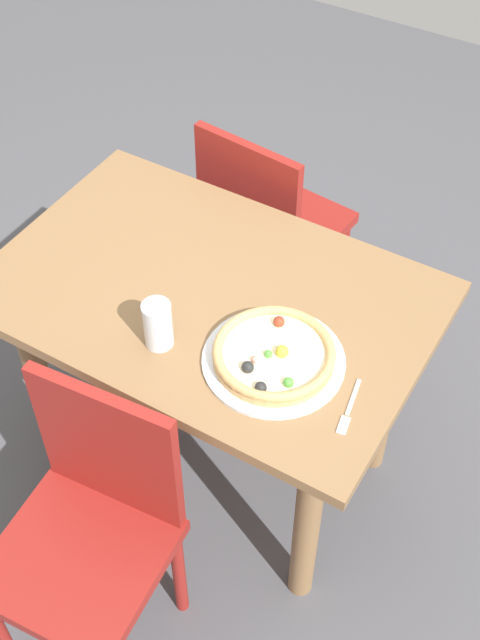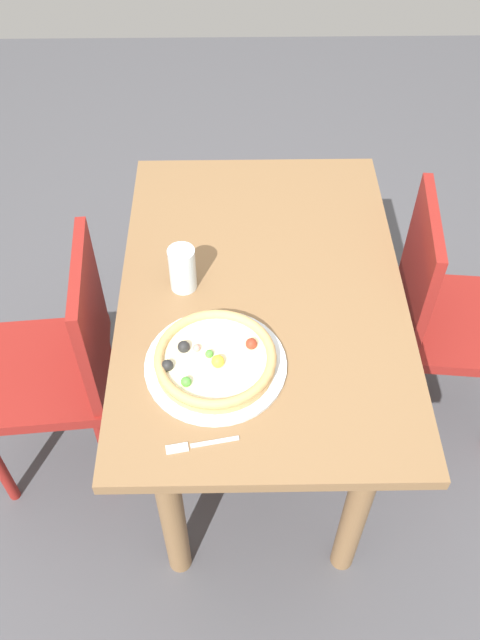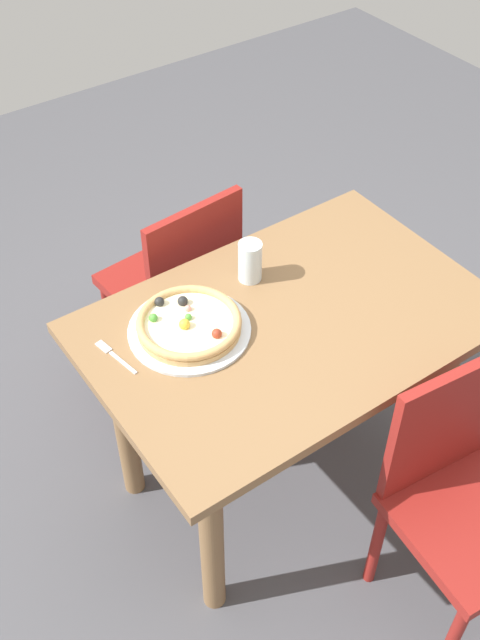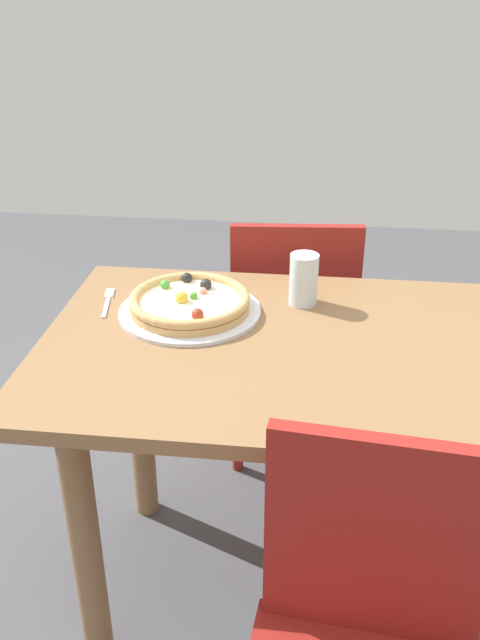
% 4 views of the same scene
% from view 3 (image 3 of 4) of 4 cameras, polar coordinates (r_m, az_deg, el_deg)
% --- Properties ---
extents(ground_plane, '(6.00, 6.00, 0.00)m').
position_cam_3_polar(ground_plane, '(2.76, 3.02, -11.48)').
color(ground_plane, '#4C4C51').
extents(dining_table, '(1.16, 0.77, 0.77)m').
position_cam_3_polar(dining_table, '(2.27, 3.60, -2.47)').
color(dining_table, olive).
rests_on(dining_table, ground).
extents(chair_near, '(0.44, 0.44, 0.88)m').
position_cam_3_polar(chair_near, '(2.22, 16.39, -12.54)').
color(chair_near, maroon).
rests_on(chair_near, ground).
extents(chair_far, '(0.43, 0.43, 0.88)m').
position_cam_3_polar(chair_far, '(2.72, -4.72, 2.73)').
color(chair_far, maroon).
rests_on(chair_far, ground).
extents(plate, '(0.35, 0.35, 0.01)m').
position_cam_3_polar(plate, '(2.13, -3.83, -0.76)').
color(plate, silver).
rests_on(plate, dining_table).
extents(pizza, '(0.30, 0.30, 0.05)m').
position_cam_3_polar(pizza, '(2.11, -3.88, -0.26)').
color(pizza, tan).
rests_on(pizza, plate).
extents(fork, '(0.05, 0.17, 0.00)m').
position_cam_3_polar(fork, '(2.09, -9.55, -2.59)').
color(fork, silver).
rests_on(fork, dining_table).
extents(drinking_glass, '(0.07, 0.07, 0.13)m').
position_cam_3_polar(drinking_glass, '(2.26, 0.76, 4.45)').
color(drinking_glass, silver).
rests_on(drinking_glass, dining_table).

